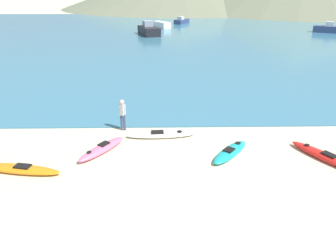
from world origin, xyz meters
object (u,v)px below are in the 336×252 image
(kayak_on_sand_3, at_px, (325,156))
(moored_boat_1, at_px, (182,21))
(kayak_on_sand_0, at_px, (102,149))
(kayak_on_sand_1, at_px, (19,169))
(person_near_waterline, at_px, (123,113))
(moored_boat_3, at_px, (161,25))
(moored_boat_2, at_px, (149,30))
(kayak_on_sand_4, at_px, (161,134))
(moored_boat_0, at_px, (326,29))
(kayak_on_sand_2, at_px, (230,152))

(kayak_on_sand_3, height_order, moored_boat_1, moored_boat_1)
(kayak_on_sand_0, relative_size, kayak_on_sand_1, 0.74)
(person_near_waterline, bearing_deg, moored_boat_3, 87.33)
(moored_boat_1, relative_size, moored_boat_2, 0.74)
(moored_boat_2, bearing_deg, kayak_on_sand_1, -95.85)
(kayak_on_sand_3, height_order, kayak_on_sand_4, kayak_on_sand_3)
(kayak_on_sand_0, relative_size, moored_boat_2, 0.49)
(person_near_waterline, bearing_deg, kayak_on_sand_4, -23.92)
(kayak_on_sand_4, xyz_separation_m, moored_boat_1, (3.82, 49.50, 0.38))
(moored_boat_1, height_order, moored_boat_2, moored_boat_2)
(person_near_waterline, xyz_separation_m, moored_boat_2, (0.12, 33.80, -0.20))
(kayak_on_sand_3, xyz_separation_m, moored_boat_0, (18.23, 39.15, 0.47))
(kayak_on_sand_0, bearing_deg, kayak_on_sand_2, -3.61)
(kayak_on_sand_4, bearing_deg, moored_boat_0, 55.45)
(kayak_on_sand_2, relative_size, kayak_on_sand_4, 0.74)
(kayak_on_sand_0, bearing_deg, moored_boat_3, 86.58)
(moored_boat_3, bearing_deg, kayak_on_sand_3, -81.22)
(moored_boat_3, bearing_deg, moored_boat_2, -102.40)
(moored_boat_0, xyz_separation_m, moored_boat_2, (-27.10, -2.07, 0.12))
(kayak_on_sand_1, xyz_separation_m, person_near_waterline, (3.75, 4.03, 0.81))
(person_near_waterline, height_order, moored_boat_2, moored_boat_2)
(kayak_on_sand_1, distance_m, moored_boat_0, 50.51)
(kayak_on_sand_4, relative_size, person_near_waterline, 2.07)
(kayak_on_sand_2, xyz_separation_m, moored_boat_3, (-3.04, 44.96, 0.40))
(person_near_waterline, relative_size, moored_boat_0, 0.42)
(kayak_on_sand_4, xyz_separation_m, moored_boat_0, (25.28, 36.72, 0.50))
(kayak_on_sand_2, height_order, kayak_on_sand_4, kayak_on_sand_2)
(kayak_on_sand_3, bearing_deg, moored_boat_3, 98.78)
(kayak_on_sand_3, xyz_separation_m, person_near_waterline, (-8.99, 3.29, 0.78))
(person_near_waterline, distance_m, moored_boat_2, 33.80)
(moored_boat_0, height_order, moored_boat_1, moored_boat_0)
(kayak_on_sand_0, bearing_deg, kayak_on_sand_3, -5.17)
(kayak_on_sand_2, distance_m, moored_boat_0, 44.57)
(moored_boat_2, bearing_deg, kayak_on_sand_2, -82.39)
(kayak_on_sand_3, xyz_separation_m, moored_boat_2, (-8.87, 37.09, 0.59))
(kayak_on_sand_4, height_order, moored_boat_0, moored_boat_0)
(kayak_on_sand_4, distance_m, moored_boat_1, 49.65)
(person_near_waterline, distance_m, moored_boat_3, 42.24)
(kayak_on_sand_1, xyz_separation_m, moored_boat_0, (30.97, 39.89, 0.50))
(kayak_on_sand_1, height_order, kayak_on_sand_3, kayak_on_sand_3)
(kayak_on_sand_3, bearing_deg, moored_boat_1, 93.56)
(kayak_on_sand_4, relative_size, moored_boat_0, 0.87)
(kayak_on_sand_2, distance_m, person_near_waterline, 5.78)
(kayak_on_sand_3, relative_size, moored_boat_2, 0.59)
(moored_boat_1, bearing_deg, kayak_on_sand_4, -94.41)
(kayak_on_sand_0, height_order, person_near_waterline, person_near_waterline)
(moored_boat_1, bearing_deg, kayak_on_sand_3, -86.44)
(kayak_on_sand_1, xyz_separation_m, moored_boat_3, (5.72, 46.22, 0.42))
(kayak_on_sand_3, bearing_deg, kayak_on_sand_0, 174.83)
(kayak_on_sand_1, height_order, person_near_waterline, person_near_waterline)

